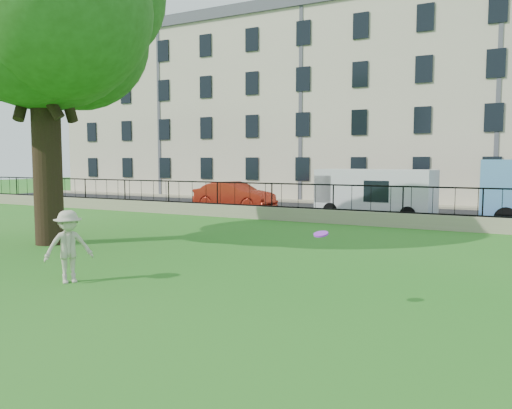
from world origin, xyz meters
The scene contains 11 objects.
ground centered at (0.00, 0.00, 0.00)m, with size 120.00×120.00×0.00m, color #23761C.
retaining_wall centered at (0.00, 12.00, 0.30)m, with size 50.00×0.40×0.60m, color gray.
iron_railing centered at (0.00, 12.00, 1.15)m, with size 50.00×0.05×1.13m.
street centered at (0.00, 16.70, 0.01)m, with size 60.00×9.00×0.01m, color black.
sidewalk centered at (0.00, 21.90, 0.06)m, with size 60.00×1.40×0.12m, color gray.
building_row centered at (0.00, 27.57, 6.92)m, with size 56.40×10.40×13.80m.
tree centered at (-6.65, 2.47, 7.77)m, with size 8.86×7.14×11.45m.
man centered at (-1.75, -1.06, 0.82)m, with size 1.06×0.61×1.64m, color beige.
frisbee centered at (4.00, -0.38, 1.42)m, with size 0.27×0.27×0.03m, color #A426DC.
red_sedan centered at (-7.00, 15.40, 0.78)m, with size 1.66×4.75×1.56m, color #AD2615.
white_van centered at (1.00, 15.33, 1.17)m, with size 5.56×2.17×2.33m, color silver.
Camera 1 is at (7.13, -8.91, 2.75)m, focal length 35.00 mm.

